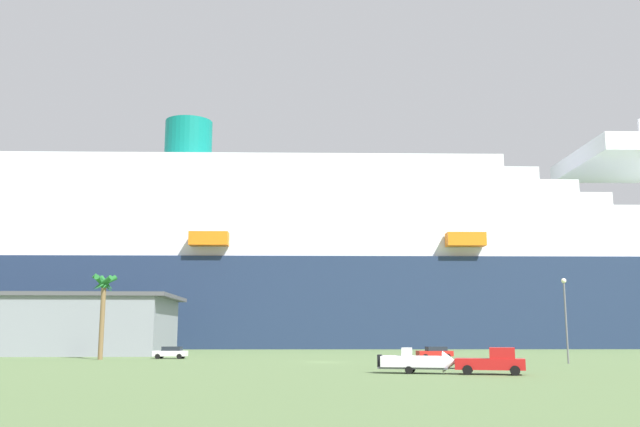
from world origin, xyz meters
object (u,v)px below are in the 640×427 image
at_px(small_boat_on_trailer, 421,362).
at_px(parked_car_red_hatchback, 435,352).
at_px(palm_tree, 104,293).
at_px(parked_car_white_van, 171,352).
at_px(street_lamp, 565,309).
at_px(cruise_ship, 330,271).
at_px(pickup_truck, 493,362).

height_order(small_boat_on_trailer, parked_car_red_hatchback, small_boat_on_trailer).
distance_m(palm_tree, parked_car_white_van, 11.62).
bearing_deg(small_boat_on_trailer, street_lamp, 46.17).
relative_size(cruise_ship, street_lamp, 28.47).
bearing_deg(parked_car_white_van, street_lamp, -15.26).
height_order(small_boat_on_trailer, palm_tree, palm_tree).
distance_m(pickup_truck, palm_tree, 53.21).
distance_m(street_lamp, parked_car_red_hatchback, 19.40).
height_order(cruise_ship, small_boat_on_trailer, cruise_ship).
bearing_deg(cruise_ship, parked_car_white_van, -106.93).
bearing_deg(pickup_truck, parked_car_white_van, 136.15).
relative_size(cruise_ship, palm_tree, 24.57).
distance_m(cruise_ship, pickup_truck, 101.56).
height_order(palm_tree, parked_car_red_hatchback, palm_tree).
xyz_separation_m(small_boat_on_trailer, parked_car_white_van, (-29.11, 32.18, -0.13)).
bearing_deg(palm_tree, parked_car_white_van, 20.80).
bearing_deg(street_lamp, palm_tree, 169.99).
height_order(parked_car_white_van, parked_car_red_hatchback, same).
bearing_deg(palm_tree, pickup_truck, -35.15).
distance_m(pickup_truck, parked_car_white_van, 48.32).
xyz_separation_m(street_lamp, parked_car_red_hatchback, (-12.90, 13.54, -5.18)).
bearing_deg(parked_car_white_van, small_boat_on_trailer, -47.88).
xyz_separation_m(palm_tree, street_lamp, (55.79, -9.84, -2.39)).
height_order(palm_tree, street_lamp, palm_tree).
relative_size(palm_tree, street_lamp, 1.16).
distance_m(cruise_ship, parked_car_red_hatchback, 68.73).
bearing_deg(palm_tree, small_boat_on_trailer, -37.88).
bearing_deg(parked_car_white_van, parked_car_red_hatchback, 0.93).
bearing_deg(cruise_ship, palm_tree, -112.31).
distance_m(small_boat_on_trailer, parked_car_red_hatchback, 33.21).
bearing_deg(street_lamp, parked_car_white_van, 164.74).
relative_size(cruise_ship, parked_car_red_hatchback, 55.59).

